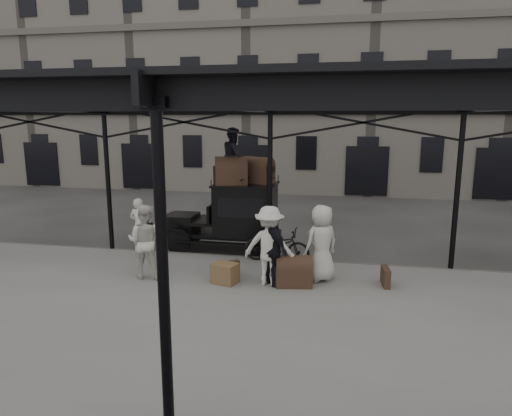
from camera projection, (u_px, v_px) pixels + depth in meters
The scene contains 18 objects.
ground at pixel (256, 287), 11.45m from camera, with size 120.00×120.00×0.00m, color #383533.
platform at pixel (238, 318), 9.51m from camera, with size 28.00×8.00×0.15m, color slate.
canopy at pixel (240, 96), 8.90m from camera, with size 22.50×9.00×4.74m.
building_frontage at pixel (314, 70), 27.40m from camera, with size 64.00×8.00×14.00m, color slate.
taxi at pixel (236, 214), 14.32m from camera, with size 3.65×1.55×2.18m.
porter_left at pixel (139, 225), 13.74m from camera, with size 0.61×0.40×1.68m, color silver.
porter_midleft at pixel (145, 241), 11.56m from camera, with size 0.92×0.72×1.90m, color beige.
porter_centre at pixel (321, 243), 11.33m from camera, with size 0.94×0.61×1.93m, color beige.
porter_official at pixel (273, 249), 11.00m from camera, with size 1.08×0.45×1.85m, color black.
porter_right at pixel (269, 246), 11.05m from camera, with size 1.26×0.73×1.96m, color beige.
bicycle at pixel (277, 245), 12.86m from camera, with size 0.66×1.89×0.99m, color black.
porter_roof at pixel (234, 156), 13.87m from camera, with size 0.83×0.65×1.71m, color black.
steamer_trunk_roof_near at pixel (231, 173), 13.84m from camera, with size 0.96×0.59×0.71m, color #452F20, non-canonical shape.
steamer_trunk_roof_far at pixel (258, 172), 14.13m from camera, with size 0.92×0.56×0.67m, color #452F20, non-canonical shape.
steamer_trunk_platform at pixel (294, 273), 11.08m from camera, with size 0.87×0.53×0.63m, color #452F20, non-canonical shape.
wicker_hamper at pixel (225, 273), 11.27m from camera, with size 0.60×0.45×0.50m, color brown.
suitcase_upright at pixel (386, 277), 11.11m from camera, with size 0.15×0.60×0.45m, color #452F20.
suitcase_flat at pixel (228, 269), 11.76m from camera, with size 0.60×0.15×0.40m, color #452F20.
Camera 1 is at (2.07, -10.64, 4.19)m, focal length 32.00 mm.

